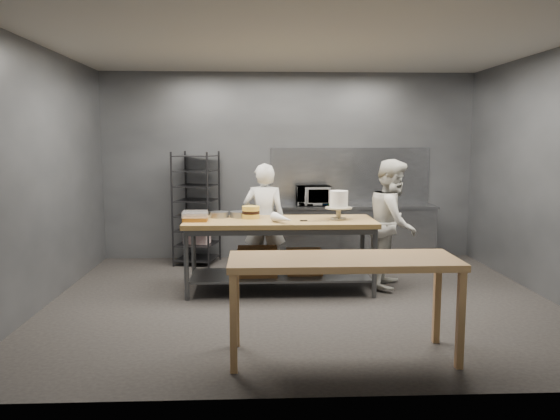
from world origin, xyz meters
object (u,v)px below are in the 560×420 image
(speed_rack, at_px, (197,209))
(frosted_cake_stand, at_px, (339,202))
(work_table, at_px, (279,247))
(microwave, at_px, (314,196))
(chef_right, at_px, (393,223))
(layer_cake, at_px, (251,212))
(chef_behind, at_px, (264,221))
(near_counter, at_px, (343,267))

(speed_rack, bearing_deg, frosted_cake_stand, -39.88)
(work_table, height_order, frosted_cake_stand, frosted_cake_stand)
(microwave, bearing_deg, chef_right, -60.52)
(speed_rack, height_order, chef_right, speed_rack)
(work_table, xyz_separation_m, chef_right, (1.50, 0.16, 0.27))
(speed_rack, distance_m, layer_cake, 1.74)
(work_table, height_order, speed_rack, speed_rack)
(speed_rack, xyz_separation_m, chef_behind, (1.04, -0.99, -0.05))
(near_counter, height_order, speed_rack, speed_rack)
(chef_right, distance_m, layer_cake, 1.87)
(microwave, bearing_deg, speed_rack, -177.51)
(speed_rack, bearing_deg, layer_cake, -60.29)
(speed_rack, bearing_deg, microwave, 2.49)
(chef_behind, relative_size, frosted_cake_stand, 4.39)
(near_counter, distance_m, chef_behind, 2.91)
(frosted_cake_stand, bearing_deg, chef_right, 13.04)
(chef_right, height_order, frosted_cake_stand, chef_right)
(work_table, height_order, microwave, microwave)
(microwave, distance_m, layer_cake, 1.87)
(microwave, xyz_separation_m, frosted_cake_stand, (0.13, -1.73, 0.10))
(near_counter, distance_m, chef_right, 2.57)
(near_counter, distance_m, microwave, 3.91)
(work_table, relative_size, layer_cake, 10.71)
(work_table, bearing_deg, chef_behind, 105.13)
(work_table, distance_m, layer_cake, 0.57)
(chef_right, relative_size, microwave, 3.09)
(speed_rack, bearing_deg, work_table, -53.35)
(work_table, xyz_separation_m, frosted_cake_stand, (0.76, -0.02, 0.57))
(chef_right, xyz_separation_m, microwave, (-0.88, 1.56, 0.21))
(work_table, xyz_separation_m, chef_behind, (-0.17, 0.64, 0.23))
(chef_behind, bearing_deg, near_counter, 111.05)
(chef_behind, bearing_deg, work_table, 113.37)
(work_table, xyz_separation_m, speed_rack, (-1.21, 1.63, 0.28))
(near_counter, bearing_deg, chef_right, 66.24)
(chef_right, xyz_separation_m, layer_cake, (-1.86, -0.03, 0.16))
(near_counter, bearing_deg, frosted_cake_stand, 82.45)
(near_counter, xyz_separation_m, chef_behind, (-0.64, 2.83, -0.01))
(speed_rack, relative_size, chef_behind, 1.09)
(speed_rack, xyz_separation_m, microwave, (1.84, 0.08, 0.19))
(frosted_cake_stand, distance_m, layer_cake, 1.13)
(microwave, xyz_separation_m, layer_cake, (-0.98, -1.59, -0.05))
(work_table, height_order, chef_right, chef_right)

